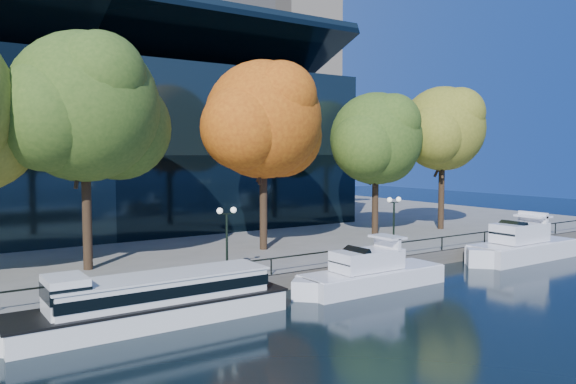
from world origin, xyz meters
TOP-DOWN VIEW (x-y plane):
  - ground at (0.00, 0.00)m, footprint 160.00×160.00m
  - promenade at (0.00, 36.38)m, footprint 90.00×67.08m
  - railing at (0.00, 3.25)m, footprint 88.20×0.08m
  - convention_building at (-4.00, 31.79)m, footprint 50.00×24.57m
  - tour_boat at (-8.43, 1.11)m, footprint 14.71×3.28m
  - cruiser_near at (5.11, 0.45)m, footprint 10.70×2.76m
  - cruiser_far at (20.84, 0.73)m, footprint 11.13×3.08m
  - tree_2 at (-8.41, 10.77)m, footprint 11.36×9.31m
  - tree_3 at (4.38, 10.88)m, footprint 10.87×8.91m
  - tree_4 at (16.39, 11.75)m, footprint 10.02×8.22m
  - tree_5 at (24.23, 11.11)m, footprint 9.83×8.06m
  - lamp_1 at (-2.28, 4.50)m, footprint 1.26×0.36m
  - lamp_2 at (11.26, 4.50)m, footprint 1.26×0.36m

SIDE VIEW (x-z plane):
  - ground at x=0.00m, z-range 0.00..0.00m
  - promenade at x=0.00m, z-range 0.00..1.00m
  - cruiser_near at x=5.11m, z-range -0.59..2.51m
  - cruiser_far at x=20.84m, z-range -0.66..2.97m
  - tour_boat at x=-8.43m, z-range -0.21..2.58m
  - railing at x=0.00m, z-range 1.44..2.43m
  - lamp_1 at x=-2.28m, z-range 1.97..6.00m
  - lamp_2 at x=11.26m, z-range 1.97..6.00m
  - convention_building at x=-4.00m, z-range -2.21..19.22m
  - tree_4 at x=16.39m, z-range 3.04..15.48m
  - tree_5 at x=24.23m, z-range 3.59..16.98m
  - tree_3 at x=4.38m, z-range 3.45..17.43m
  - tree_2 at x=-8.41m, z-range 3.51..18.02m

